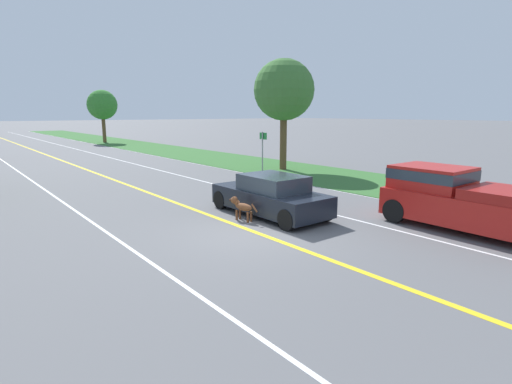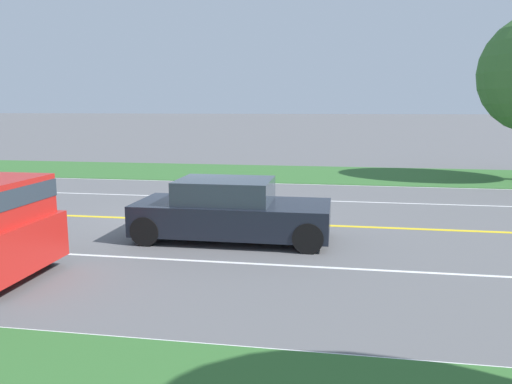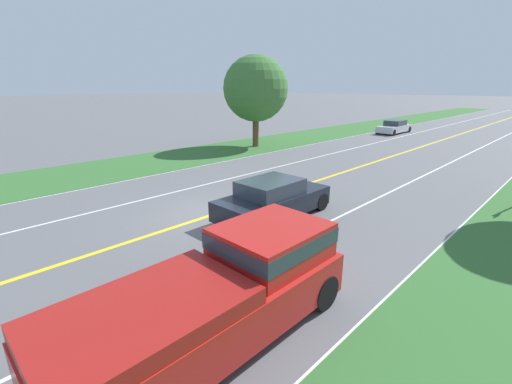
% 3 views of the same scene
% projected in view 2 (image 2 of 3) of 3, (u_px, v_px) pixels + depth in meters
% --- Properties ---
extents(ground_plane, '(400.00, 400.00, 0.00)m').
position_uv_depth(ground_plane, '(198.00, 221.00, 13.67)').
color(ground_plane, '#5B5B5E').
extents(centre_divider_line, '(0.18, 160.00, 0.01)m').
position_uv_depth(centre_divider_line, '(198.00, 221.00, 13.67)').
color(centre_divider_line, yellow).
rests_on(centre_divider_line, ground).
extents(lane_edge_line_right, '(0.14, 160.00, 0.01)m').
position_uv_depth(lane_edge_line_right, '(57.00, 334.00, 6.87)').
color(lane_edge_line_right, white).
rests_on(lane_edge_line_right, ground).
extents(lane_edge_line_left, '(0.14, 160.00, 0.01)m').
position_uv_depth(lane_edge_line_left, '(245.00, 183.00, 20.48)').
color(lane_edge_line_left, white).
rests_on(lane_edge_line_left, ground).
extents(lane_dash_same_dir, '(0.10, 160.00, 0.01)m').
position_uv_depth(lane_dash_same_dir, '(150.00, 258.00, 10.27)').
color(lane_dash_same_dir, white).
rests_on(lane_dash_same_dir, ground).
extents(lane_dash_oncoming, '(0.10, 160.00, 0.01)m').
position_uv_depth(lane_dash_oncoming, '(226.00, 198.00, 17.08)').
color(lane_dash_oncoming, white).
rests_on(lane_dash_oncoming, ground).
extents(grass_verge_left, '(6.00, 160.00, 0.03)m').
position_uv_depth(grass_verge_left, '(257.00, 173.00, 23.39)').
color(grass_verge_left, '#33662D').
rests_on(grass_verge_left, ground).
extents(ego_car, '(1.92, 4.51, 1.43)m').
position_uv_depth(ego_car, '(231.00, 211.00, 11.67)').
color(ego_car, black).
rests_on(ego_car, ground).
extents(dog, '(0.40, 1.26, 0.78)m').
position_uv_depth(dog, '(243.00, 209.00, 12.89)').
color(dog, brown).
rests_on(dog, ground).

